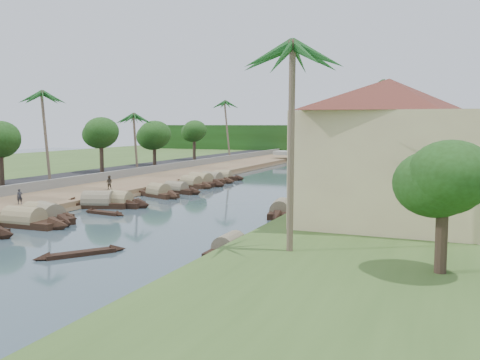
% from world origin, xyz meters
% --- Properties ---
extents(ground, '(220.00, 220.00, 0.00)m').
position_xyz_m(ground, '(0.00, 0.00, 0.00)').
color(ground, '#34464E').
rests_on(ground, ground).
extents(left_bank, '(10.00, 180.00, 0.80)m').
position_xyz_m(left_bank, '(-16.00, 20.00, 0.40)').
color(left_bank, brown).
rests_on(left_bank, ground).
extents(right_bank, '(16.00, 180.00, 1.20)m').
position_xyz_m(right_bank, '(19.00, 20.00, 0.60)').
color(right_bank, '#355120').
rests_on(right_bank, ground).
extents(road, '(8.00, 180.00, 1.40)m').
position_xyz_m(road, '(-24.50, 20.00, 0.70)').
color(road, black).
rests_on(road, ground).
extents(retaining_wall, '(0.40, 180.00, 1.10)m').
position_xyz_m(retaining_wall, '(-20.20, 20.00, 1.35)').
color(retaining_wall, slate).
rests_on(retaining_wall, left_bank).
extents(treeline, '(120.00, 14.00, 8.00)m').
position_xyz_m(treeline, '(0.00, 100.00, 4.00)').
color(treeline, '#19380F').
rests_on(treeline, ground).
extents(bridge, '(28.00, 4.00, 2.40)m').
position_xyz_m(bridge, '(0.00, 72.00, 1.72)').
color(bridge, gray).
rests_on(bridge, ground).
extents(building_near, '(14.85, 14.85, 10.20)m').
position_xyz_m(building_near, '(18.99, -2.00, 6.38)').
color(building_near, beige).
rests_on(building_near, right_bank).
extents(building_mid, '(14.11, 14.11, 9.70)m').
position_xyz_m(building_mid, '(19.99, 14.00, 6.13)').
color(building_mid, beige).
rests_on(building_mid, right_bank).
extents(building_far, '(15.59, 15.59, 10.20)m').
position_xyz_m(building_far, '(18.99, 28.00, 6.38)').
color(building_far, beige).
rests_on(building_far, right_bank).
extents(building_distant, '(12.62, 12.62, 9.20)m').
position_xyz_m(building_distant, '(19.99, 48.00, 5.88)').
color(building_distant, beige).
rests_on(building_distant, right_bank).
extents(sampan_2, '(9.24, 2.21, 2.40)m').
position_xyz_m(sampan_2, '(-8.99, -7.12, 0.42)').
color(sampan_2, black).
rests_on(sampan_2, ground).
extents(sampan_3, '(8.81, 5.26, 2.36)m').
position_xyz_m(sampan_3, '(-8.90, -4.50, 0.42)').
color(sampan_3, black).
rests_on(sampan_3, ground).
extents(sampan_4, '(8.01, 2.08, 2.26)m').
position_xyz_m(sampan_4, '(-9.87, -4.28, 0.42)').
color(sampan_4, black).
rests_on(sampan_4, ground).
extents(sampan_5, '(7.39, 2.46, 2.31)m').
position_xyz_m(sampan_5, '(-7.98, 4.43, 0.42)').
color(sampan_5, black).
rests_on(sampan_5, ground).
extents(sampan_6, '(8.66, 4.45, 2.49)m').
position_xyz_m(sampan_6, '(-9.57, 3.32, 0.42)').
color(sampan_6, black).
rests_on(sampan_6, ground).
extents(sampan_7, '(7.25, 3.49, 1.94)m').
position_xyz_m(sampan_7, '(-9.17, 6.18, 0.41)').
color(sampan_7, black).
rests_on(sampan_7, ground).
extents(sampan_8, '(7.41, 4.48, 2.26)m').
position_xyz_m(sampan_8, '(-8.09, 12.52, 0.42)').
color(sampan_8, black).
rests_on(sampan_8, ground).
extents(sampan_9, '(7.88, 2.81, 1.99)m').
position_xyz_m(sampan_9, '(-7.93, 16.22, 0.41)').
color(sampan_9, black).
rests_on(sampan_9, ground).
extents(sampan_10, '(8.03, 4.22, 2.19)m').
position_xyz_m(sampan_10, '(-9.05, 22.33, 0.42)').
color(sampan_10, black).
rests_on(sampan_10, ground).
extents(sampan_11, '(9.29, 4.64, 2.56)m').
position_xyz_m(sampan_11, '(-9.01, 24.87, 0.42)').
color(sampan_11, black).
rests_on(sampan_11, ground).
extents(sampan_12, '(8.80, 3.93, 2.09)m').
position_xyz_m(sampan_12, '(-9.24, 29.02, 0.41)').
color(sampan_12, black).
rests_on(sampan_12, ground).
extents(sampan_13, '(7.16, 1.74, 1.99)m').
position_xyz_m(sampan_13, '(-8.98, 32.36, 0.41)').
color(sampan_13, black).
rests_on(sampan_13, ground).
extents(sampan_14, '(1.60, 7.23, 1.81)m').
position_xyz_m(sampan_14, '(10.20, -9.25, 0.40)').
color(sampan_14, black).
rests_on(sampan_14, ground).
extents(sampan_15, '(3.08, 7.99, 2.11)m').
position_xyz_m(sampan_15, '(8.76, 5.88, 0.41)').
color(sampan_15, black).
rests_on(sampan_15, ground).
extents(sampan_16, '(5.14, 8.33, 2.09)m').
position_xyz_m(sampan_16, '(9.08, 26.86, 0.41)').
color(sampan_16, black).
rests_on(sampan_16, ground).
extents(canoe_0, '(4.16, 5.26, 0.79)m').
position_xyz_m(canoe_0, '(1.66, -13.23, 0.10)').
color(canoe_0, black).
rests_on(canoe_0, ground).
extents(canoe_1, '(4.95, 1.44, 0.79)m').
position_xyz_m(canoe_1, '(-6.56, 0.24, 0.10)').
color(canoe_1, black).
rests_on(canoe_1, ground).
extents(canoe_2, '(4.83, 2.61, 0.72)m').
position_xyz_m(canoe_2, '(-8.49, 17.82, 0.10)').
color(canoe_2, black).
rests_on(canoe_2, ground).
extents(palm_0, '(3.20, 3.20, 12.95)m').
position_xyz_m(palm_0, '(15.00, -11.71, 12.31)').
color(palm_0, '#735F4D').
rests_on(palm_0, ground).
extents(palm_1, '(3.20, 3.20, 11.15)m').
position_xyz_m(palm_1, '(16.00, 7.12, 10.59)').
color(palm_1, '#735F4D').
rests_on(palm_1, ground).
extents(palm_2, '(3.20, 3.20, 13.34)m').
position_xyz_m(palm_2, '(15.00, 22.47, 12.68)').
color(palm_2, '#735F4D').
rests_on(palm_2, ground).
extents(palm_3, '(3.20, 3.20, 10.85)m').
position_xyz_m(palm_3, '(16.00, 38.65, 10.29)').
color(palm_3, '#735F4D').
rests_on(palm_3, ground).
extents(palm_5, '(3.20, 3.20, 12.33)m').
position_xyz_m(palm_5, '(-24.00, 12.42, 11.92)').
color(palm_5, '#735F4D').
rests_on(palm_5, ground).
extents(palm_6, '(3.20, 3.20, 9.84)m').
position_xyz_m(palm_6, '(-22.00, 29.13, 9.51)').
color(palm_6, '#735F4D').
rests_on(palm_6, ground).
extents(palm_7, '(3.20, 3.20, 11.16)m').
position_xyz_m(palm_7, '(14.00, 53.44, 10.58)').
color(palm_7, '#735F4D').
rests_on(palm_7, ground).
extents(palm_8, '(3.20, 3.20, 13.01)m').
position_xyz_m(palm_8, '(-20.50, 60.84, 12.57)').
color(palm_8, '#735F4D').
rests_on(palm_8, ground).
extents(tree_2, '(4.53, 4.53, 7.03)m').
position_xyz_m(tree_2, '(-24.00, 4.99, 6.48)').
color(tree_2, '#49362A').
rests_on(tree_2, ground).
extents(tree_3, '(4.91, 4.91, 7.64)m').
position_xyz_m(tree_3, '(-24.00, 23.24, 6.93)').
color(tree_3, '#49362A').
rests_on(tree_3, ground).
extents(tree_4, '(5.43, 5.43, 7.22)m').
position_xyz_m(tree_4, '(-24.00, 37.61, 6.32)').
color(tree_4, '#49362A').
rests_on(tree_4, ground).
extents(tree_5, '(4.56, 4.56, 7.39)m').
position_xyz_m(tree_5, '(-24.00, 52.20, 6.81)').
color(tree_5, '#49362A').
rests_on(tree_5, ground).
extents(tree_6, '(4.39, 4.39, 6.99)m').
position_xyz_m(tree_6, '(24.00, 29.09, 6.29)').
color(tree_6, '#49362A').
rests_on(tree_6, ground).
extents(tree_7, '(3.99, 3.99, 6.14)m').
position_xyz_m(tree_7, '(23.00, -13.26, 5.60)').
color(tree_7, '#49362A').
rests_on(tree_7, ground).
extents(person_near, '(0.60, 0.63, 1.44)m').
position_xyz_m(person_near, '(-14.46, -2.00, 1.52)').
color(person_near, '#26272E').
rests_on(person_near, left_bank).
extents(person_far, '(0.95, 0.84, 1.64)m').
position_xyz_m(person_far, '(-13.46, 10.50, 1.62)').
color(person_far, '#362F26').
rests_on(person_far, left_bank).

